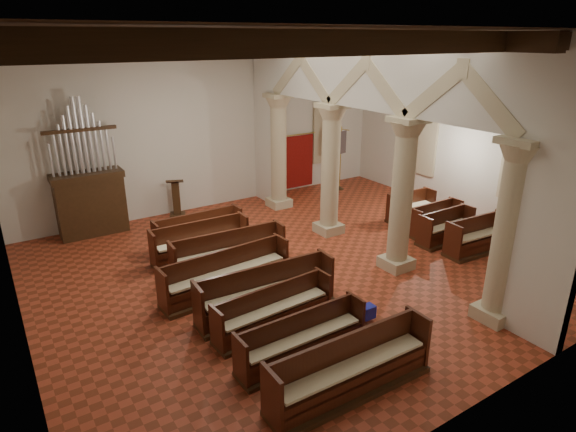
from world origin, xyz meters
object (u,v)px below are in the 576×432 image
Objects in this scene: pipe_organ at (89,192)px; aisle_pew_0 at (478,241)px; lectern at (177,201)px; nave_pew_0 at (351,375)px; processional_banner at (340,170)px.

aisle_pew_0 is at bearing -39.96° from pipe_organ.
lectern is (2.76, -0.01, -0.79)m from pipe_organ.
aisle_pew_0 is at bearing 21.32° from nave_pew_0.
pipe_organ is 2.87m from lectern.
pipe_organ is 1.36× the size of nave_pew_0.
processional_banner is at bearing -3.16° from pipe_organ.
processional_banner is (6.77, -0.51, 0.24)m from lectern.
pipe_organ is at bearing -158.01° from lectern.
aisle_pew_0 is (9.00, -7.54, -1.02)m from pipe_organ.
processional_banner is (9.53, -0.53, -0.55)m from pipe_organ.
pipe_organ reaches higher than lectern.
processional_banner is at bearing 17.92° from lectern.
processional_banner is 7.05m from aisle_pew_0.
lectern is 9.78m from aisle_pew_0.
processional_banner reaches higher than lectern.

